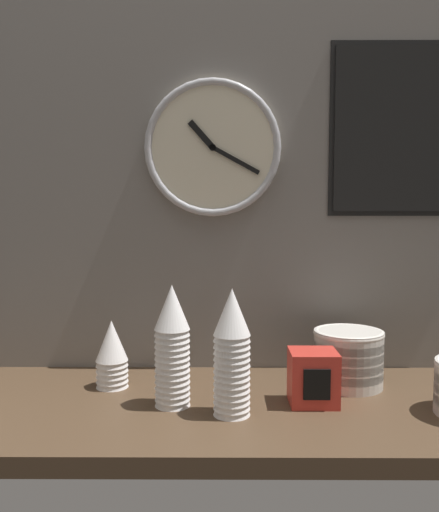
# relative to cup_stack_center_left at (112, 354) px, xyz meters

# --- Properties ---
(ground_plane) EXTENTS (1.60, 0.56, 0.04)m
(ground_plane) POSITION_rel_cup_stack_center_left_xyz_m (0.25, -0.09, -0.10)
(ground_plane) COLOR #4C3826
(wall_tiled_back) EXTENTS (1.60, 0.03, 1.05)m
(wall_tiled_back) POSITION_rel_cup_stack_center_left_xyz_m (0.25, 0.18, 0.44)
(wall_tiled_back) COLOR slate
(wall_tiled_back) RESTS_ON ground_plane
(cup_stack_center_left) EXTENTS (0.08, 0.08, 0.16)m
(cup_stack_center_left) POSITION_rel_cup_stack_center_left_xyz_m (0.00, 0.00, 0.00)
(cup_stack_center_left) COLOR white
(cup_stack_center_left) RESTS_ON ground_plane
(cup_stack_center_right) EXTENTS (0.08, 0.08, 0.27)m
(cup_stack_center_right) POSITION_rel_cup_stack_center_left_xyz_m (0.29, -0.17, 0.05)
(cup_stack_center_right) COLOR white
(cup_stack_center_right) RESTS_ON ground_plane
(cup_stack_center) EXTENTS (0.08, 0.08, 0.27)m
(cup_stack_center) POSITION_rel_cup_stack_center_left_xyz_m (0.16, -0.12, 0.05)
(cup_stack_center) COLOR white
(cup_stack_center) RESTS_ON ground_plane
(bowl_stack_right) EXTENTS (0.17, 0.17, 0.14)m
(bowl_stack_right) POSITION_rel_cup_stack_center_left_xyz_m (0.57, 0.01, -0.01)
(bowl_stack_right) COLOR beige
(bowl_stack_right) RESTS_ON ground_plane
(wall_clock) EXTENTS (0.35, 0.03, 0.35)m
(wall_clock) POSITION_rel_cup_stack_center_left_xyz_m (0.24, 0.15, 0.50)
(wall_clock) COLOR beige
(menu_board) EXTENTS (0.42, 0.01, 0.45)m
(menu_board) POSITION_rel_cup_stack_center_left_xyz_m (0.75, 0.15, 0.55)
(menu_board) COLOR black
(napkin_dispenser) EXTENTS (0.10, 0.10, 0.12)m
(napkin_dispenser) POSITION_rel_cup_stack_center_left_xyz_m (0.47, -0.11, -0.02)
(napkin_dispenser) COLOR red
(napkin_dispenser) RESTS_ON ground_plane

